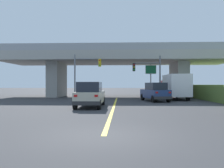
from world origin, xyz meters
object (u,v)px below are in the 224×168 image
at_px(suv_crossing, 155,92).
at_px(traffic_signal_nearside, 150,72).
at_px(highway_sign, 151,73).
at_px(box_truck, 175,86).
at_px(traffic_signal_farside, 84,70).
at_px(suv_lead, 90,95).

distance_m(suv_crossing, traffic_signal_nearside, 3.22).
xyz_separation_m(traffic_signal_nearside, highway_sign, (0.63, 4.39, 0.13)).
distance_m(box_truck, traffic_signal_farside, 11.39).
xyz_separation_m(suv_crossing, traffic_signal_farside, (-8.33, 3.30, 2.59)).
distance_m(suv_lead, box_truck, 13.41).
bearing_deg(traffic_signal_nearside, suv_crossing, -84.30).
relative_size(suv_crossing, box_truck, 0.66).
relative_size(traffic_signal_nearside, traffic_signal_farside, 0.94).
height_order(suv_crossing, traffic_signal_farside, traffic_signal_farside).
bearing_deg(suv_crossing, box_truck, 35.51).
distance_m(suv_crossing, box_truck, 4.44).
bearing_deg(highway_sign, suv_crossing, -93.42).
xyz_separation_m(suv_lead, traffic_signal_farside, (-2.18, 9.87, 2.58)).
height_order(box_truck, traffic_signal_farside, traffic_signal_farside).
bearing_deg(highway_sign, suv_lead, -116.29).
distance_m(traffic_signal_nearside, traffic_signal_farside, 8.17).
distance_m(traffic_signal_nearside, highway_sign, 4.43).
relative_size(suv_crossing, traffic_signal_nearside, 0.92).
xyz_separation_m(suv_lead, box_truck, (9.03, 9.90, 0.57)).
relative_size(suv_lead, suv_crossing, 1.00).
xyz_separation_m(suv_lead, suv_crossing, (6.15, 6.56, -0.00)).
xyz_separation_m(suv_lead, highway_sign, (6.55, 13.26, 2.37)).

